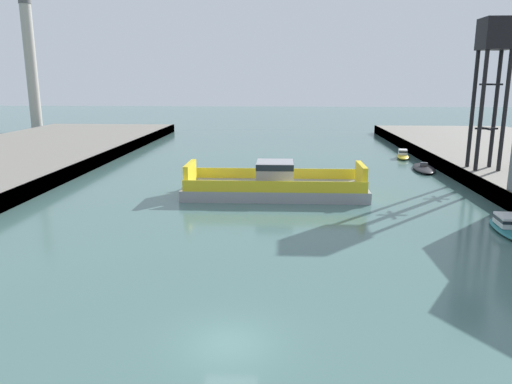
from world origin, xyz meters
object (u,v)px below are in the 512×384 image
Objects in this scene: moored_boat_near_right at (508,226)px; crane_tower at (495,52)px; chain_ferry at (275,185)px; moored_boat_mid_right at (403,155)px; smokestack_distant_a at (30,60)px; moored_boat_mid_left at (424,168)px.

crane_tower reaches higher than moored_boat_near_right.
crane_tower is (23.39, 7.44, 13.34)m from chain_ferry.
moored_boat_mid_right is at bearing 89.29° from moored_boat_near_right.
crane_tower is at bearing 74.61° from moored_boat_near_right.
smokestack_distant_a is (-79.36, 53.81, 1.45)m from crane_tower.
smokestack_distant_a reaches higher than crane_tower.
moored_boat_mid_left is 0.27× the size of smokestack_distant_a.
moored_boat_near_right is 104.81m from smokestack_distant_a.
chain_ferry is 24.53m from moored_boat_mid_left.
moored_boat_mid_right is (-0.40, 9.78, 0.22)m from moored_boat_mid_left.
moored_boat_mid_right is (0.45, 36.19, 0.03)m from moored_boat_near_right.
moored_boat_near_right is 23.75m from crane_tower.
moored_boat_mid_right is 22.98m from crane_tower.
smokestack_distant_a is (-74.71, 36.14, 15.38)m from moored_boat_mid_right.
chain_ferry is 31.33m from moored_boat_mid_right.
chain_ferry reaches higher than moored_boat_mid_right.
moored_boat_mid_right is 0.18× the size of smokestack_distant_a.
chain_ferry reaches higher than moored_boat_near_right.
moored_boat_mid_left is at bearing 118.32° from crane_tower.
smokestack_distant_a is (-75.11, 45.92, 15.59)m from moored_boat_mid_left.
moored_boat_mid_right is 0.32× the size of crane_tower.
moored_boat_near_right is at bearing -105.39° from crane_tower.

